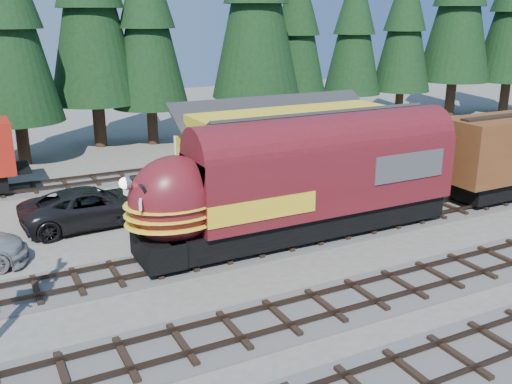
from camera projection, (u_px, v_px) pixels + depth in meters
name	position (u px, v px, depth m)	size (l,w,h in m)	color
ground	(415.00, 257.00, 24.62)	(120.00, 120.00, 0.00)	#6B665B
track_siding	(501.00, 198.00, 32.37)	(68.00, 3.20, 0.33)	#4C4947
track_spur	(92.00, 181.00, 35.50)	(32.00, 3.20, 0.33)	#4C4947
depot	(292.00, 143.00, 32.64)	(12.80, 7.00, 5.30)	yellow
conifer_backdrop	(250.00, 8.00, 44.86)	(80.02, 22.49, 17.45)	black
locomotive	(294.00, 188.00, 25.60)	(15.97, 3.17, 4.34)	black
pickup_truck_a	(92.00, 206.00, 28.15)	(3.12, 6.78, 1.88)	black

